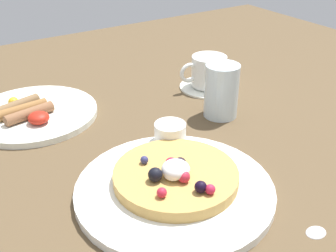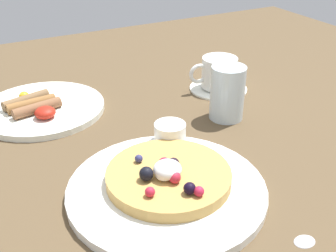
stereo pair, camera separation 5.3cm
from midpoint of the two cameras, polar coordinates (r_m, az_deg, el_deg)
ground_plane at (r=68.17cm, az=-0.23°, el=-5.62°), size 172.39×144.55×3.00cm
pancake_plate at (r=59.82cm, az=2.39°, el=-8.71°), size 28.06×28.06×1.33cm
pancake_with_berries at (r=59.46cm, az=2.62°, el=-6.83°), size 17.80×17.80×4.11cm
syrup_ramekin at (r=68.74cm, az=2.49°, el=-0.91°), size 5.20×5.20×3.19cm
breakfast_plate at (r=84.57cm, az=-14.98°, el=2.29°), size 23.95×23.95×1.19cm
fried_breakfast at (r=83.25cm, az=-16.21°, el=2.82°), size 10.50×14.43×2.29cm
coffee_saucer at (r=92.26cm, az=8.49°, el=5.13°), size 12.40×12.40×0.73cm
coffee_cup at (r=90.77cm, az=8.55°, el=7.25°), size 10.67×7.48×6.42cm
water_glass at (r=78.63cm, az=9.99°, el=4.42°), size 6.37×6.37×10.17cm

